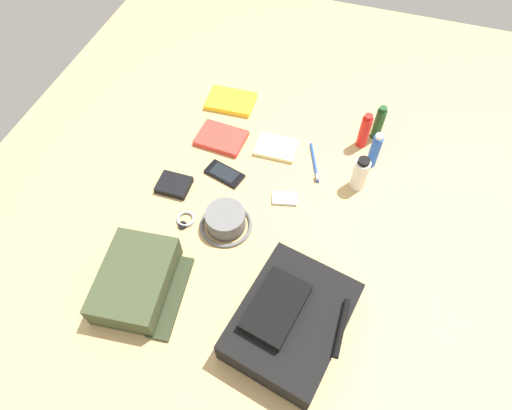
# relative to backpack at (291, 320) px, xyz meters

# --- Properties ---
(ground_plane) EXTENTS (2.64, 2.02, 0.02)m
(ground_plane) POSITION_rel_backpack_xyz_m (-0.34, -0.21, -0.07)
(ground_plane) COLOR tan
(ground_plane) RESTS_ON ground
(backpack) EXTENTS (0.40, 0.34, 0.13)m
(backpack) POSITION_rel_backpack_xyz_m (0.00, 0.00, 0.00)
(backpack) COLOR black
(backpack) RESTS_ON ground_plane
(toiletry_pouch) EXTENTS (0.29, 0.26, 0.09)m
(toiletry_pouch) POSITION_rel_backpack_xyz_m (0.02, -0.46, -0.01)
(toiletry_pouch) COLOR #384228
(toiletry_pouch) RESTS_ON ground_plane
(bucket_hat) EXTENTS (0.17, 0.17, 0.07)m
(bucket_hat) POSITION_rel_backpack_xyz_m (-0.26, -0.29, -0.02)
(bucket_hat) COLOR slate
(bucket_hat) RESTS_ON ground_plane
(shampoo_bottle) EXTENTS (0.04, 0.04, 0.15)m
(shampoo_bottle) POSITION_rel_backpack_xyz_m (-0.81, 0.11, 0.01)
(shampoo_bottle) COLOR #19471E
(shampoo_bottle) RESTS_ON ground_plane
(sunscreen_spray) EXTENTS (0.04, 0.04, 0.15)m
(sunscreen_spray) POSITION_rel_backpack_xyz_m (-0.75, 0.07, 0.02)
(sunscreen_spray) COLOR red
(sunscreen_spray) RESTS_ON ground_plane
(deodorant_spray) EXTENTS (0.04, 0.04, 0.15)m
(deodorant_spray) POSITION_rel_backpack_xyz_m (-0.67, 0.12, 0.02)
(deodorant_spray) COLOR blue
(deodorant_spray) RESTS_ON ground_plane
(toothpaste_tube) EXTENTS (0.05, 0.05, 0.14)m
(toothpaste_tube) POSITION_rel_backpack_xyz_m (-0.56, 0.09, 0.01)
(toothpaste_tube) COLOR white
(toothpaste_tube) RESTS_ON ground_plane
(paperback_novel) EXTENTS (0.14, 0.19, 0.02)m
(paperback_novel) POSITION_rel_backpack_xyz_m (-0.81, -0.47, -0.05)
(paperback_novel) COLOR yellow
(paperback_novel) RESTS_ON ground_plane
(travel_guidebook) EXTENTS (0.14, 0.18, 0.02)m
(travel_guidebook) POSITION_rel_backpack_xyz_m (-0.61, -0.43, -0.05)
(travel_guidebook) COLOR red
(travel_guidebook) RESTS_ON ground_plane
(cell_phone) EXTENTS (0.10, 0.15, 0.01)m
(cell_phone) POSITION_rel_backpack_xyz_m (-0.46, -0.36, -0.05)
(cell_phone) COLOR black
(cell_phone) RESTS_ON ground_plane
(media_player) EXTENTS (0.07, 0.09, 0.01)m
(media_player) POSITION_rel_backpack_xyz_m (-0.42, -0.13, -0.05)
(media_player) COLOR #B7B7BC
(media_player) RESTS_ON ground_plane
(wristwatch) EXTENTS (0.07, 0.06, 0.01)m
(wristwatch) POSITION_rel_backpack_xyz_m (-0.24, -0.42, -0.05)
(wristwatch) COLOR #99999E
(wristwatch) RESTS_ON ground_plane
(toothbrush) EXTENTS (0.17, 0.07, 0.02)m
(toothbrush) POSITION_rel_backpack_xyz_m (-0.60, -0.07, -0.05)
(toothbrush) COLOR blue
(toothbrush) RESTS_ON ground_plane
(wallet) EXTENTS (0.09, 0.11, 0.02)m
(wallet) POSITION_rel_backpack_xyz_m (-0.35, -0.51, -0.04)
(wallet) COLOR black
(wallet) RESTS_ON ground_plane
(notepad) EXTENTS (0.11, 0.15, 0.02)m
(notepad) POSITION_rel_backpack_xyz_m (-0.63, -0.22, -0.05)
(notepad) COLOR beige
(notepad) RESTS_ON ground_plane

